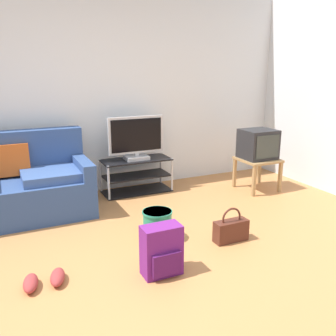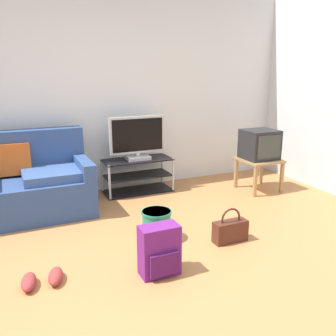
{
  "view_description": "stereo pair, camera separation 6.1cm",
  "coord_description": "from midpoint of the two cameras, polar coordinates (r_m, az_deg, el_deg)",
  "views": [
    {
      "loc": [
        -0.99,
        -2.4,
        1.64
      ],
      "look_at": [
        0.64,
        1.07,
        0.6
      ],
      "focal_mm": 39.56,
      "sensor_mm": 36.0,
      "label": 1
    },
    {
      "loc": [
        -0.93,
        -2.42,
        1.64
      ],
      "look_at": [
        0.64,
        1.07,
        0.6
      ],
      "focal_mm": 39.56,
      "sensor_mm": 36.0,
      "label": 2
    }
  ],
  "objects": [
    {
      "name": "crt_tv",
      "position": [
        5.15,
        13.38,
        3.61
      ],
      "size": [
        0.44,
        0.4,
        0.39
      ],
      "color": "#232326",
      "rests_on": "side_table"
    },
    {
      "name": "sneakers_pair",
      "position": [
        3.16,
        -19.07,
        -16.0
      ],
      "size": [
        0.36,
        0.27,
        0.09
      ],
      "color": "#993333",
      "rests_on": "ground_plane"
    },
    {
      "name": "flat_tv",
      "position": [
        4.88,
        -5.28,
        4.54
      ],
      "size": [
        0.75,
        0.22,
        0.57
      ],
      "color": "#B2B2B7",
      "rests_on": "tv_stand"
    },
    {
      "name": "cleaning_bucket",
      "position": [
        3.66,
        -2.13,
        -8.65
      ],
      "size": [
        0.3,
        0.3,
        0.3
      ],
      "color": "#238466",
      "rests_on": "ground_plane"
    },
    {
      "name": "tv_stand",
      "position": [
        5.02,
        -5.22,
        -1.17
      ],
      "size": [
        0.91,
        0.4,
        0.46
      ],
      "color": "black",
      "rests_on": "ground_plane"
    },
    {
      "name": "side_table",
      "position": [
        5.2,
        13.31,
        0.67
      ],
      "size": [
        0.5,
        0.5,
        0.44
      ],
      "color": "#9E7A4C",
      "rests_on": "ground_plane"
    },
    {
      "name": "couch",
      "position": [
        4.5,
        -23.65,
        -2.82
      ],
      "size": [
        1.76,
        0.84,
        0.94
      ],
      "color": "navy",
      "rests_on": "ground_plane"
    },
    {
      "name": "wall_back",
      "position": [
        4.96,
        -14.23,
        11.45
      ],
      "size": [
        9.0,
        0.1,
        2.7
      ],
      "primitive_type": "cube",
      "color": "silver",
      "rests_on": "ground_plane"
    },
    {
      "name": "ground_plane",
      "position": [
        3.08,
        -3.01,
        -17.23
      ],
      "size": [
        9.0,
        9.8,
        0.02
      ],
      "primitive_type": "cube",
      "color": "#B27542"
    },
    {
      "name": "backpack",
      "position": [
        3.07,
        -1.57,
        -12.63
      ],
      "size": [
        0.32,
        0.25,
        0.42
      ],
      "rotation": [
        0.0,
        0.0,
        0.07
      ],
      "color": "#661E70",
      "rests_on": "ground_plane"
    },
    {
      "name": "handbag",
      "position": [
        3.69,
        9.2,
        -9.37
      ],
      "size": [
        0.34,
        0.13,
        0.35
      ],
      "rotation": [
        0.0,
        0.0,
        -0.19
      ],
      "color": "#4C2319",
      "rests_on": "ground_plane"
    }
  ]
}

